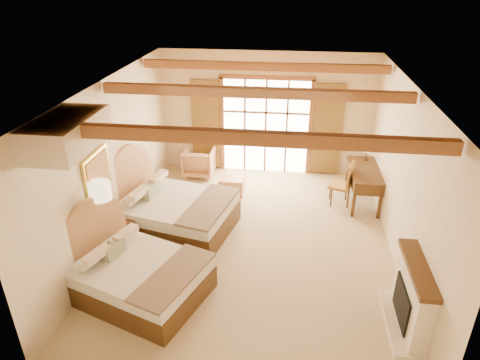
% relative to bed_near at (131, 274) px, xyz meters
% --- Properties ---
extents(floor, '(7.00, 7.00, 0.00)m').
position_rel_bed_near_xyz_m(floor, '(1.86, 1.80, -0.41)').
color(floor, tan).
rests_on(floor, ground).
extents(wall_back, '(5.50, 0.00, 5.50)m').
position_rel_bed_near_xyz_m(wall_back, '(1.86, 5.30, 1.19)').
color(wall_back, beige).
rests_on(wall_back, ground).
extents(wall_left, '(0.00, 7.00, 7.00)m').
position_rel_bed_near_xyz_m(wall_left, '(-0.89, 1.80, 1.19)').
color(wall_left, beige).
rests_on(wall_left, ground).
extents(wall_right, '(0.00, 7.00, 7.00)m').
position_rel_bed_near_xyz_m(wall_right, '(4.61, 1.80, 1.19)').
color(wall_right, beige).
rests_on(wall_right, ground).
extents(ceiling, '(7.00, 7.00, 0.00)m').
position_rel_bed_near_xyz_m(ceiling, '(1.86, 1.80, 2.79)').
color(ceiling, '#B07438').
rests_on(ceiling, ground).
extents(ceiling_beams, '(5.39, 4.60, 0.18)m').
position_rel_bed_near_xyz_m(ceiling_beams, '(1.86, 1.80, 2.67)').
color(ceiling_beams, brown).
rests_on(ceiling_beams, ceiling).
extents(french_doors, '(3.95, 0.08, 2.60)m').
position_rel_bed_near_xyz_m(french_doors, '(1.86, 5.24, 0.84)').
color(french_doors, white).
rests_on(french_doors, ground).
extents(fireplace, '(0.46, 1.40, 1.16)m').
position_rel_bed_near_xyz_m(fireplace, '(4.45, -0.20, 0.10)').
color(fireplace, beige).
rests_on(fireplace, ground).
extents(painting, '(0.06, 0.95, 0.75)m').
position_rel_bed_near_xyz_m(painting, '(-0.85, 1.05, 1.34)').
color(painting, gold).
rests_on(painting, wall_left).
extents(canopy_valance, '(0.70, 1.40, 0.45)m').
position_rel_bed_near_xyz_m(canopy_valance, '(-0.54, -0.20, 2.54)').
color(canopy_valance, beige).
rests_on(canopy_valance, ceiling).
extents(bed_near, '(2.58, 2.18, 1.37)m').
position_rel_bed_near_xyz_m(bed_near, '(0.00, 0.00, 0.00)').
color(bed_near, '#4C2E16').
rests_on(bed_near, floor).
extents(bed_far, '(2.64, 2.18, 1.51)m').
position_rel_bed_near_xyz_m(bed_far, '(0.05, 2.08, 0.04)').
color(bed_far, '#4C2E16').
rests_on(bed_far, floor).
extents(nightstand, '(0.58, 0.58, 0.60)m').
position_rel_bed_near_xyz_m(nightstand, '(-0.64, 1.24, -0.12)').
color(nightstand, '#4C2E16').
rests_on(nightstand, floor).
extents(floor_lamp, '(0.37, 0.37, 1.76)m').
position_rel_bed_near_xyz_m(floor_lamp, '(-0.64, 0.64, 1.08)').
color(floor_lamp, '#3A2316').
rests_on(floor_lamp, floor).
extents(armchair, '(0.78, 0.81, 0.73)m').
position_rel_bed_near_xyz_m(armchair, '(0.13, 4.76, -0.05)').
color(armchair, tan).
rests_on(armchair, floor).
extents(ottoman, '(0.58, 0.58, 0.42)m').
position_rel_bed_near_xyz_m(ottoman, '(1.15, 3.85, -0.20)').
color(ottoman, tan).
rests_on(ottoman, floor).
extents(desk, '(0.70, 1.58, 0.84)m').
position_rel_bed_near_xyz_m(desk, '(4.27, 3.79, 0.04)').
color(desk, '#4C2E16').
rests_on(desk, floor).
extents(desk_chair, '(0.61, 0.60, 1.07)m').
position_rel_bed_near_xyz_m(desk_chair, '(3.75, 3.62, -0.08)').
color(desk_chair, '#AD7137').
rests_on(desk_chair, floor).
extents(desk_lamp, '(0.18, 0.18, 0.36)m').
position_rel_bed_near_xyz_m(desk_lamp, '(4.35, 4.34, 0.70)').
color(desk_lamp, '#3A2316').
rests_on(desk_lamp, desk).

